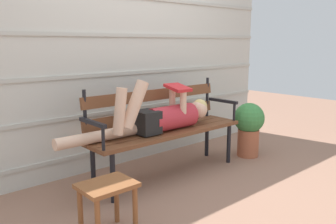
{
  "coord_description": "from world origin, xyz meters",
  "views": [
    {
      "loc": [
        -2.22,
        -2.39,
        1.31
      ],
      "look_at": [
        0.0,
        0.13,
        0.65
      ],
      "focal_mm": 37.45,
      "sensor_mm": 36.0,
      "label": 1
    }
  ],
  "objects_px": {
    "reclining_person": "(161,116)",
    "potted_plant": "(249,126)",
    "park_bench": "(164,124)",
    "footstool": "(107,195)"
  },
  "relations": [
    {
      "from": "reclining_person",
      "to": "park_bench",
      "type": "bearing_deg",
      "value": 36.76
    },
    {
      "from": "park_bench",
      "to": "footstool",
      "type": "distance_m",
      "value": 1.25
    },
    {
      "from": "potted_plant",
      "to": "park_bench",
      "type": "bearing_deg",
      "value": 168.42
    },
    {
      "from": "footstool",
      "to": "potted_plant",
      "type": "height_order",
      "value": "potted_plant"
    },
    {
      "from": "park_bench",
      "to": "reclining_person",
      "type": "bearing_deg",
      "value": -143.24
    },
    {
      "from": "park_bench",
      "to": "potted_plant",
      "type": "xyz_separation_m",
      "value": [
        1.11,
        -0.23,
        -0.15
      ]
    },
    {
      "from": "park_bench",
      "to": "reclining_person",
      "type": "distance_m",
      "value": 0.15
    },
    {
      "from": "reclining_person",
      "to": "potted_plant",
      "type": "height_order",
      "value": "reclining_person"
    },
    {
      "from": "reclining_person",
      "to": "potted_plant",
      "type": "xyz_separation_m",
      "value": [
        1.2,
        -0.16,
        -0.25
      ]
    },
    {
      "from": "reclining_person",
      "to": "potted_plant",
      "type": "distance_m",
      "value": 1.24
    }
  ]
}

